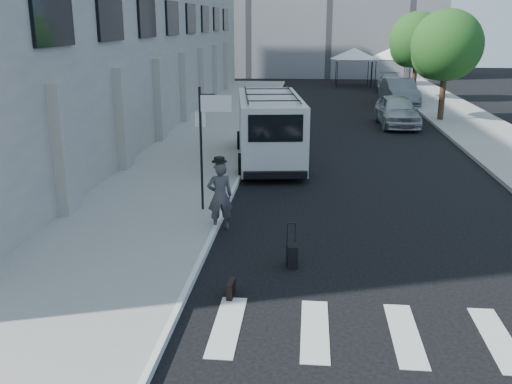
% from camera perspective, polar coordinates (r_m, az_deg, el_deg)
% --- Properties ---
extents(ground, '(120.00, 120.00, 0.00)m').
position_cam_1_polar(ground, '(13.33, 3.25, -7.00)').
color(ground, black).
rests_on(ground, ground).
extents(sidewalk_left, '(4.50, 48.00, 0.15)m').
position_cam_1_polar(sidewalk_left, '(29.06, -3.91, 6.20)').
color(sidewalk_left, gray).
rests_on(sidewalk_left, ground).
extents(sidewalk_right, '(4.00, 56.00, 0.15)m').
position_cam_1_polar(sidewalk_right, '(33.74, 20.25, 6.68)').
color(sidewalk_right, gray).
rests_on(sidewalk_right, ground).
extents(building_left, '(10.00, 44.00, 12.00)m').
position_cam_1_polar(building_left, '(32.47, -16.87, 17.17)').
color(building_left, gray).
rests_on(building_left, ground).
extents(sign_pole, '(1.03, 0.07, 3.50)m').
position_cam_1_polar(sign_pole, '(15.88, -4.74, 6.86)').
color(sign_pole, black).
rests_on(sign_pole, sidewalk_left).
extents(tree_near, '(3.80, 3.83, 6.03)m').
position_cam_1_polar(tree_near, '(33.15, 18.29, 13.51)').
color(tree_near, black).
rests_on(tree_near, ground).
extents(tree_far, '(3.80, 3.83, 6.03)m').
position_cam_1_polar(tree_far, '(41.98, 15.63, 14.23)').
color(tree_far, black).
rests_on(tree_far, ground).
extents(tent_left, '(4.00, 4.00, 3.20)m').
position_cam_1_polar(tent_left, '(50.40, 9.77, 13.47)').
color(tent_left, black).
rests_on(tent_left, ground).
extents(tent_right, '(4.00, 4.00, 3.20)m').
position_cam_1_polar(tent_right, '(51.22, 13.40, 13.31)').
color(tent_right, black).
rests_on(tent_right, ground).
extents(businessman, '(0.79, 0.65, 1.86)m').
position_cam_1_polar(businessman, '(15.05, -3.63, -0.42)').
color(businessman, '#3D3D40').
rests_on(businessman, ground).
extents(briefcase, '(0.14, 0.45, 0.34)m').
position_cam_1_polar(briefcase, '(11.68, -2.52, -9.66)').
color(briefcase, black).
rests_on(briefcase, ground).
extents(suitcase, '(0.29, 0.39, 1.00)m').
position_cam_1_polar(suitcase, '(13.01, 3.61, -6.34)').
color(suitcase, black).
rests_on(suitcase, ground).
extents(cargo_van, '(3.17, 7.22, 2.60)m').
position_cam_1_polar(cargo_van, '(22.40, 1.33, 6.38)').
color(cargo_van, silver).
rests_on(cargo_van, ground).
extents(parked_car_a, '(2.11, 4.87, 1.64)m').
position_cam_1_polar(parked_car_a, '(31.34, 13.92, 7.90)').
color(parked_car_a, '#ADAEB5').
rests_on(parked_car_a, ground).
extents(parked_car_b, '(2.13, 5.33, 1.72)m').
position_cam_1_polar(parked_car_b, '(39.54, 14.14, 9.69)').
color(parked_car_b, slate).
rests_on(parked_car_b, ground).
extents(parked_car_c, '(2.35, 4.92, 1.39)m').
position_cam_1_polar(parked_car_c, '(47.05, 13.27, 10.59)').
color(parked_car_c, '#ACB0B4').
rests_on(parked_car_c, ground).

